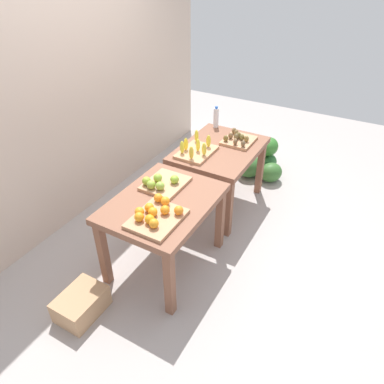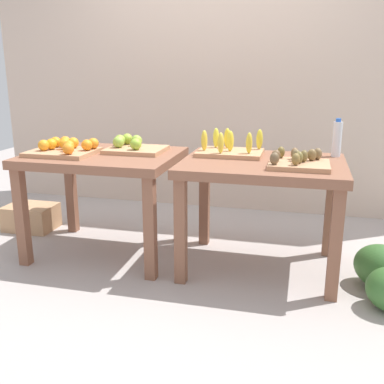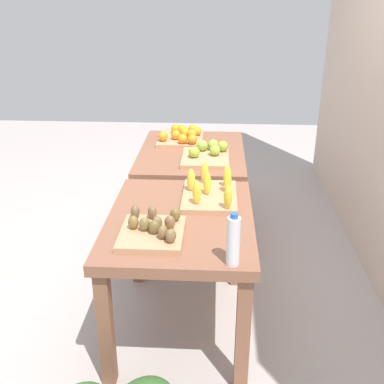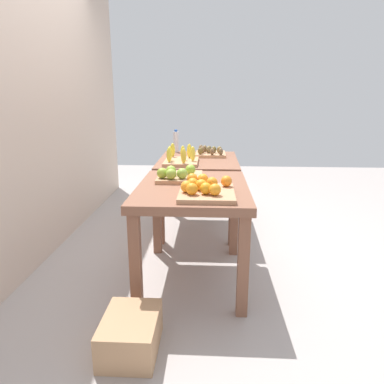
% 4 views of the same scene
% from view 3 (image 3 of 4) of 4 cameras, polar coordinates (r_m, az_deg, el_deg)
% --- Properties ---
extents(ground_plane, '(8.00, 8.00, 0.00)m').
position_cam_3_polar(ground_plane, '(3.41, -0.55, -9.89)').
color(ground_plane, '#ABA19D').
extents(display_table_left, '(1.04, 0.80, 0.74)m').
position_cam_3_polar(display_table_left, '(3.62, -0.01, 3.49)').
color(display_table_left, brown).
rests_on(display_table_left, ground_plane).
extents(display_table_right, '(1.04, 0.80, 0.74)m').
position_cam_3_polar(display_table_right, '(2.61, -1.42, -5.15)').
color(display_table_right, brown).
rests_on(display_table_right, ground_plane).
extents(orange_bin, '(0.45, 0.37, 0.11)m').
position_cam_3_polar(orange_bin, '(3.81, -1.20, 6.88)').
color(orange_bin, tan).
rests_on(orange_bin, display_table_left).
extents(apple_bin, '(0.40, 0.34, 0.11)m').
position_cam_3_polar(apple_bin, '(3.40, 1.86, 4.67)').
color(apple_bin, tan).
rests_on(apple_bin, display_table_left).
extents(banana_crate, '(0.44, 0.32, 0.17)m').
position_cam_3_polar(banana_crate, '(2.75, 2.25, 0.00)').
color(banana_crate, tan).
rests_on(banana_crate, display_table_right).
extents(kiwi_bin, '(0.36, 0.32, 0.10)m').
position_cam_3_polar(kiwi_bin, '(2.36, -4.78, -4.61)').
color(kiwi_bin, tan).
rests_on(kiwi_bin, display_table_right).
extents(water_bottle, '(0.06, 0.06, 0.26)m').
position_cam_3_polar(water_bottle, '(2.09, 5.09, -5.97)').
color(water_bottle, silver).
rests_on(water_bottle, display_table_right).
extents(cardboard_produce_box, '(0.40, 0.30, 0.21)m').
position_cam_3_polar(cardboard_produce_box, '(4.59, 4.32, 0.82)').
color(cardboard_produce_box, tan).
rests_on(cardboard_produce_box, ground_plane).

